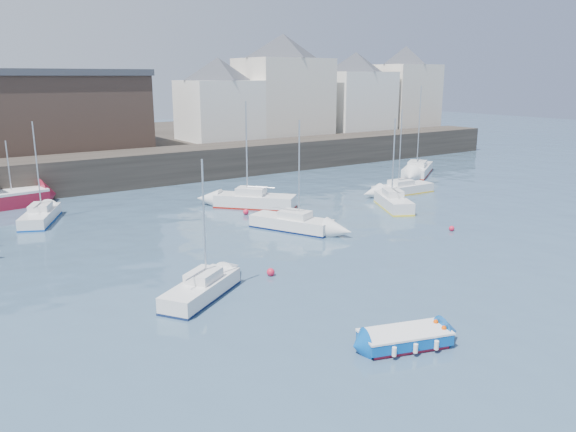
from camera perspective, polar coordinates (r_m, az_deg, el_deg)
water at (r=26.03m, az=15.34°, el=-8.50°), size 220.00×220.00×0.00m
quay_wall at (r=54.22m, az=-13.98°, el=4.85°), size 90.00×5.00×3.00m
land_strip at (r=71.22m, az=-19.20°, el=6.52°), size 90.00×32.00×2.80m
bldg_east_a at (r=69.09m, az=-0.48°, el=13.24°), size 13.36×13.36×11.80m
bldg_east_b at (r=75.45m, az=6.85°, el=12.50°), size 11.88×11.88×9.95m
bldg_east_c at (r=81.66m, az=11.73°, el=12.77°), size 11.14×11.14×10.95m
bldg_east_d at (r=64.07m, az=-7.04°, el=11.78°), size 11.14×11.14×8.95m
warehouse at (r=59.66m, az=-22.55°, el=9.97°), size 16.40×10.40×7.60m
blue_dinghy at (r=21.63m, az=11.77°, el=-12.03°), size 3.63×2.38×0.64m
sailboat_a at (r=25.80m, az=-8.78°, el=-7.30°), size 4.86×3.95×6.26m
sailboat_b at (r=36.58m, az=0.40°, el=-0.68°), size 3.95×5.77×7.13m
sailboat_c at (r=43.15m, az=10.66°, el=1.42°), size 3.82×5.29×6.73m
sailboat_d at (r=48.93m, az=11.58°, el=2.76°), size 5.66×2.06×7.12m
sailboat_f at (r=42.81m, az=-3.42°, el=1.60°), size 5.57×5.86×7.97m
sailboat_g at (r=58.97m, az=13.01°, el=4.64°), size 7.03×5.84×8.87m
sailboat_h at (r=42.12m, az=-23.85°, el=0.04°), size 3.75×5.52×6.82m
buoy_near at (r=28.39m, az=-1.77°, el=-6.07°), size 0.41×0.41×0.41m
buoy_mid at (r=37.91m, az=16.27°, el=-1.46°), size 0.35×0.35×0.35m
buoy_far at (r=40.79m, az=-4.30°, el=0.15°), size 0.42×0.42×0.42m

